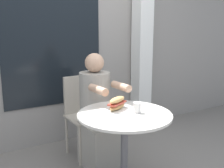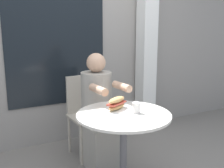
{
  "view_description": "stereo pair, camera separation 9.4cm",
  "coord_description": "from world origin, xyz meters",
  "px_view_note": "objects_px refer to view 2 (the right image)",
  "views": [
    {
      "loc": [
        -1.07,
        -1.67,
        1.39
      ],
      "look_at": [
        0.0,
        0.2,
        0.92
      ],
      "focal_mm": 42.0,
      "sensor_mm": 36.0,
      "label": 1
    },
    {
      "loc": [
        -0.99,
        -1.72,
        1.39
      ],
      "look_at": [
        0.0,
        0.2,
        0.92
      ],
      "focal_mm": 42.0,
      "sensor_mm": 36.0,
      "label": 2
    }
  ],
  "objects_px": {
    "sandwich_on_plate": "(117,104)",
    "drink_cup": "(136,108)",
    "seated_diner": "(98,118)",
    "cafe_table": "(123,136)",
    "diner_chair": "(85,107)"
  },
  "relations": [
    {
      "from": "sandwich_on_plate",
      "to": "drink_cup",
      "type": "relative_size",
      "value": 2.45
    },
    {
      "from": "diner_chair",
      "to": "sandwich_on_plate",
      "type": "bearing_deg",
      "value": 84.72
    },
    {
      "from": "seated_diner",
      "to": "sandwich_on_plate",
      "type": "xyz_separation_m",
      "value": [
        -0.03,
        -0.44,
        0.26
      ]
    },
    {
      "from": "diner_chair",
      "to": "seated_diner",
      "type": "height_order",
      "value": "seated_diner"
    },
    {
      "from": "cafe_table",
      "to": "seated_diner",
      "type": "xyz_separation_m",
      "value": [
        0.02,
        0.55,
        -0.03
      ]
    },
    {
      "from": "sandwich_on_plate",
      "to": "drink_cup",
      "type": "xyz_separation_m",
      "value": [
        0.1,
        -0.14,
        -0.0
      ]
    },
    {
      "from": "diner_chair",
      "to": "sandwich_on_plate",
      "type": "distance_m",
      "value": 0.83
    },
    {
      "from": "cafe_table",
      "to": "seated_diner",
      "type": "height_order",
      "value": "seated_diner"
    },
    {
      "from": "diner_chair",
      "to": "sandwich_on_plate",
      "type": "xyz_separation_m",
      "value": [
        -0.02,
        -0.79,
        0.25
      ]
    },
    {
      "from": "drink_cup",
      "to": "cafe_table",
      "type": "bearing_deg",
      "value": 158.4
    },
    {
      "from": "seated_diner",
      "to": "drink_cup",
      "type": "height_order",
      "value": "seated_diner"
    },
    {
      "from": "diner_chair",
      "to": "drink_cup",
      "type": "relative_size",
      "value": 10.04
    },
    {
      "from": "diner_chair",
      "to": "drink_cup",
      "type": "height_order",
      "value": "diner_chair"
    },
    {
      "from": "cafe_table",
      "to": "diner_chair",
      "type": "distance_m",
      "value": 0.89
    },
    {
      "from": "cafe_table",
      "to": "sandwich_on_plate",
      "type": "height_order",
      "value": "sandwich_on_plate"
    }
  ]
}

